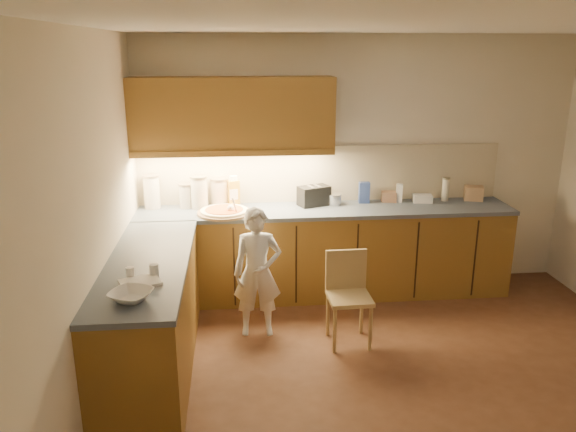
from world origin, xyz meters
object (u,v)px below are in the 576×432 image
object	(u,v)px
wooden_chair	(348,290)
oil_jug	(234,193)
child	(257,273)
pizza_on_board	(224,212)
toaster	(314,196)

from	to	relation	value
wooden_chair	oil_jug	bearing A→B (deg)	128.82
child	wooden_chair	world-z (taller)	child
pizza_on_board	toaster	world-z (taller)	pizza_on_board
pizza_on_board	wooden_chair	distance (m)	1.45
oil_jug	toaster	world-z (taller)	oil_jug
child	toaster	distance (m)	1.19
pizza_on_board	child	distance (m)	0.83
child	pizza_on_board	bearing A→B (deg)	113.56
pizza_on_board	wooden_chair	size ratio (longest dim) A/B	0.65
child	oil_jug	bearing A→B (deg)	102.47
child	oil_jug	xyz separation A→B (m)	(-0.19, 0.95, 0.48)
pizza_on_board	child	bearing A→B (deg)	-67.61
oil_jug	wooden_chair	bearing A→B (deg)	-49.88
pizza_on_board	oil_jug	world-z (taller)	oil_jug
pizza_on_board	oil_jug	bearing A→B (deg)	69.85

